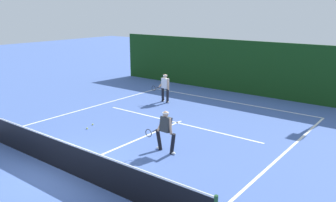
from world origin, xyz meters
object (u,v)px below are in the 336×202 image
(tennis_ball_extra, at_px, (87,128))
(player_far, at_px, (165,87))
(player_near, at_px, (165,130))
(tennis_ball, at_px, (93,124))

(tennis_ball_extra, bearing_deg, player_far, 91.01)
(player_far, distance_m, tennis_ball_extra, 5.58)
(player_near, xyz_separation_m, player_far, (-4.24, 5.39, 0.02))
(player_near, relative_size, tennis_ball_extra, 23.20)
(player_far, height_order, tennis_ball, player_far)
(player_near, height_order, tennis_ball_extra, player_near)
(player_near, xyz_separation_m, tennis_ball, (-4.37, 0.37, -0.80))
(player_far, xyz_separation_m, tennis_ball, (-0.13, -5.03, -0.82))
(player_far, bearing_deg, tennis_ball_extra, 98.86)
(player_far, relative_size, tennis_ball_extra, 23.72)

